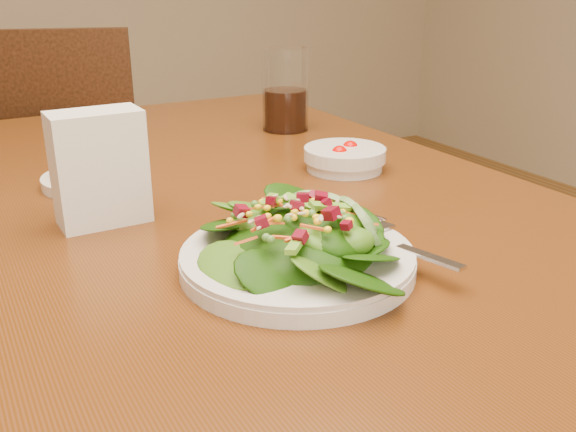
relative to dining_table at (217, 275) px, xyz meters
name	(u,v)px	position (x,y,z in m)	size (l,w,h in m)	color
dining_table	(217,275)	(0.00, 0.00, 0.00)	(0.90, 1.40, 0.75)	#542A13
chair_far	(63,201)	(-0.05, 0.88, -0.16)	(0.54, 0.54, 0.93)	#3C1E0F
salad_plate	(305,244)	(0.01, -0.22, 0.13)	(0.25, 0.25, 0.07)	silver
bread_plate	(94,164)	(-0.11, 0.17, 0.13)	(0.15, 0.15, 0.08)	silver
tomato_bowl	(345,158)	(0.24, 0.05, 0.12)	(0.13, 0.13, 0.04)	silver
drinking_glass	(285,96)	(0.29, 0.33, 0.17)	(0.09, 0.09, 0.16)	silver
napkin_holder	(99,165)	(-0.14, 0.02, 0.18)	(0.11, 0.06, 0.14)	white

